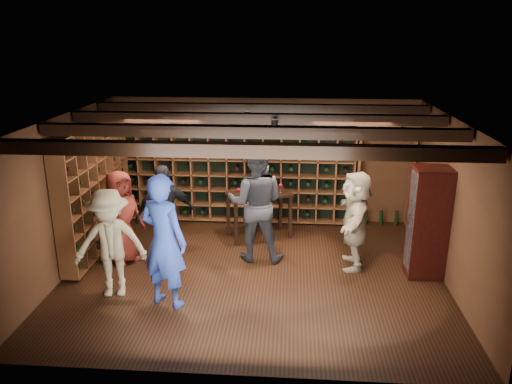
# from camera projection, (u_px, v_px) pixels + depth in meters

# --- Properties ---
(ground) EXTENTS (6.00, 6.00, 0.00)m
(ground) POSITION_uv_depth(u_px,v_px,m) (253.00, 274.00, 8.05)
(ground) COLOR black
(ground) RESTS_ON ground
(room_shell) EXTENTS (6.00, 6.00, 6.00)m
(room_shell) POSITION_uv_depth(u_px,v_px,m) (253.00, 125.00, 7.36)
(room_shell) COLOR #4D2D1A
(room_shell) RESTS_ON ground
(wine_rack_back) EXTENTS (4.65, 0.30, 2.20)m
(wine_rack_back) POSITION_uv_depth(u_px,v_px,m) (236.00, 167.00, 9.95)
(wine_rack_back) COLOR brown
(wine_rack_back) RESTS_ON ground
(wine_rack_left) EXTENTS (0.30, 2.65, 2.20)m
(wine_rack_left) POSITION_uv_depth(u_px,v_px,m) (95.00, 187.00, 8.68)
(wine_rack_left) COLOR brown
(wine_rack_left) RESTS_ON ground
(crate_shelf) EXTENTS (1.20, 0.32, 2.07)m
(crate_shelf) POSITION_uv_depth(u_px,v_px,m) (387.00, 149.00, 9.60)
(crate_shelf) COLOR brown
(crate_shelf) RESTS_ON ground
(display_cabinet) EXTENTS (0.55, 0.50, 1.75)m
(display_cabinet) POSITION_uv_depth(u_px,v_px,m) (427.00, 225.00, 7.79)
(display_cabinet) COLOR black
(display_cabinet) RESTS_ON ground
(man_blue_shirt) EXTENTS (0.83, 0.70, 1.94)m
(man_blue_shirt) POSITION_uv_depth(u_px,v_px,m) (164.00, 241.00, 6.89)
(man_blue_shirt) COLOR navy
(man_blue_shirt) RESTS_ON ground
(man_grey_suit) EXTENTS (1.01, 0.81, 2.00)m
(man_grey_suit) POSITION_uv_depth(u_px,v_px,m) (256.00, 203.00, 8.32)
(man_grey_suit) COLOR black
(man_grey_suit) RESTS_ON ground
(guest_red_floral) EXTENTS (0.88, 0.92, 1.59)m
(guest_red_floral) POSITION_uv_depth(u_px,v_px,m) (121.00, 217.00, 8.28)
(guest_red_floral) COLOR maroon
(guest_red_floral) RESTS_ON ground
(guest_woman_black) EXTENTS (1.07, 0.85, 1.70)m
(guest_woman_black) POSITION_uv_depth(u_px,v_px,m) (166.00, 215.00, 8.21)
(guest_woman_black) COLOR black
(guest_woman_black) RESTS_ON ground
(guest_khaki) EXTENTS (1.13, 0.75, 1.63)m
(guest_khaki) POSITION_uv_depth(u_px,v_px,m) (111.00, 243.00, 7.20)
(guest_khaki) COLOR gray
(guest_khaki) RESTS_ON ground
(guest_beige) EXTENTS (0.61, 1.55, 1.63)m
(guest_beige) POSITION_uv_depth(u_px,v_px,m) (355.00, 220.00, 8.10)
(guest_beige) COLOR tan
(guest_beige) RESTS_ON ground
(tasting_table) EXTENTS (1.29, 1.00, 1.15)m
(tasting_table) POSITION_uv_depth(u_px,v_px,m) (259.00, 198.00, 9.28)
(tasting_table) COLOR black
(tasting_table) RESTS_ON ground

